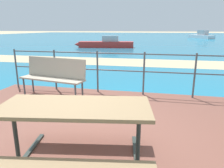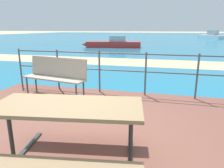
{
  "view_description": "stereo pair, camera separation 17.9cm",
  "coord_description": "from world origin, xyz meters",
  "px_view_note": "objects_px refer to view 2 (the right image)",
  "views": [
    {
      "loc": [
        0.88,
        -2.67,
        1.67
      ],
      "look_at": [
        0.01,
        1.4,
        0.56
      ],
      "focal_mm": 33.6,
      "sensor_mm": 36.0,
      "label": 1
    },
    {
      "loc": [
        1.05,
        -2.63,
        1.67
      ],
      "look_at": [
        0.01,
        1.4,
        0.56
      ],
      "focal_mm": 33.6,
      "sensor_mm": 36.0,
      "label": 2
    }
  ],
  "objects_px": {
    "park_bench": "(56,73)",
    "picnic_table": "(68,122)",
    "boat_mid": "(113,44)",
    "boat_near": "(211,36)"
  },
  "relations": [
    {
      "from": "boat_near",
      "to": "boat_mid",
      "type": "relative_size",
      "value": 0.95
    },
    {
      "from": "park_bench",
      "to": "boat_mid",
      "type": "xyz_separation_m",
      "value": [
        -2.12,
        13.97,
        -0.27
      ]
    },
    {
      "from": "boat_mid",
      "to": "park_bench",
      "type": "bearing_deg",
      "value": 91.05
    },
    {
      "from": "park_bench",
      "to": "boat_mid",
      "type": "bearing_deg",
      "value": 109.21
    },
    {
      "from": "park_bench",
      "to": "picnic_table",
      "type": "bearing_deg",
      "value": -47.64
    },
    {
      "from": "boat_near",
      "to": "boat_mid",
      "type": "distance_m",
      "value": 23.8
    },
    {
      "from": "picnic_table",
      "to": "boat_near",
      "type": "relative_size",
      "value": 0.37
    },
    {
      "from": "picnic_table",
      "to": "boat_mid",
      "type": "distance_m",
      "value": 16.89
    },
    {
      "from": "boat_near",
      "to": "boat_mid",
      "type": "bearing_deg",
      "value": 118.38
    },
    {
      "from": "picnic_table",
      "to": "boat_mid",
      "type": "xyz_separation_m",
      "value": [
        -3.68,
        16.48,
        -0.31
      ]
    }
  ]
}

